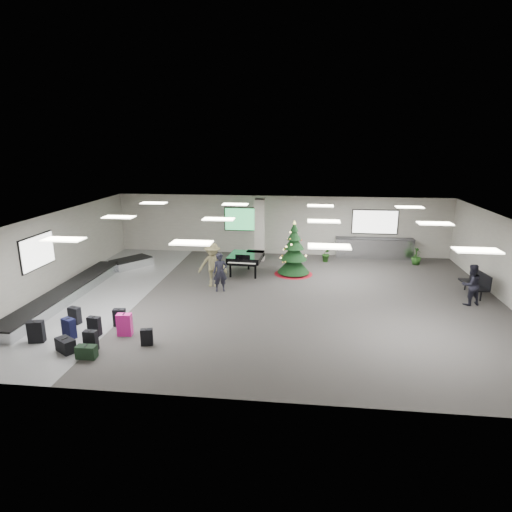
# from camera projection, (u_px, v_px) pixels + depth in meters

# --- Properties ---
(ground) EXTENTS (18.00, 18.00, 0.00)m
(ground) POSITION_uv_depth(u_px,v_px,m) (270.00, 298.00, 17.00)
(ground) COLOR #373332
(ground) RESTS_ON ground
(room_envelope) EXTENTS (18.02, 14.02, 3.21)m
(room_envelope) POSITION_uv_depth(u_px,v_px,m) (262.00, 237.00, 17.08)
(room_envelope) COLOR #A5A097
(room_envelope) RESTS_ON ground
(baggage_carousel) EXTENTS (2.28, 9.71, 0.43)m
(baggage_carousel) POSITION_uv_depth(u_px,v_px,m) (81.00, 286.00, 17.72)
(baggage_carousel) COLOR silver
(baggage_carousel) RESTS_ON ground
(service_counter) EXTENTS (4.05, 0.65, 1.08)m
(service_counter) POSITION_uv_depth(u_px,v_px,m) (374.00, 248.00, 22.69)
(service_counter) COLOR silver
(service_counter) RESTS_ON ground
(suitcase_0) EXTENTS (0.40, 0.23, 0.63)m
(suitcase_0) POSITION_uv_depth(u_px,v_px,m) (91.00, 340.00, 12.69)
(suitcase_0) COLOR black
(suitcase_0) RESTS_ON ground
(suitcase_1) EXTENTS (0.43, 0.27, 0.65)m
(suitcase_1) POSITION_uv_depth(u_px,v_px,m) (94.00, 326.00, 13.65)
(suitcase_1) COLOR black
(suitcase_1) RESTS_ON ground
(pink_suitcase) EXTENTS (0.49, 0.31, 0.74)m
(pink_suitcase) POSITION_uv_depth(u_px,v_px,m) (125.00, 325.00, 13.65)
(pink_suitcase) COLOR #EC1E95
(pink_suitcase) RESTS_ON ground
(suitcase_3) EXTENTS (0.42, 0.26, 0.61)m
(suitcase_3) POSITION_uv_depth(u_px,v_px,m) (120.00, 317.00, 14.38)
(suitcase_3) COLOR black
(suitcase_3) RESTS_ON ground
(navy_suitcase) EXTENTS (0.49, 0.41, 0.67)m
(navy_suitcase) POSITION_uv_depth(u_px,v_px,m) (69.00, 328.00, 13.46)
(navy_suitcase) COLOR black
(navy_suitcase) RESTS_ON ground
(suitcase_5) EXTENTS (0.50, 0.34, 0.71)m
(suitcase_5) POSITION_uv_depth(u_px,v_px,m) (36.00, 332.00, 13.17)
(suitcase_5) COLOR black
(suitcase_5) RESTS_ON ground
(green_duffel) EXTENTS (0.57, 0.29, 0.40)m
(green_duffel) POSITION_uv_depth(u_px,v_px,m) (86.00, 352.00, 12.24)
(green_duffel) COLOR black
(green_duffel) RESTS_ON ground
(suitcase_7) EXTENTS (0.39, 0.26, 0.54)m
(suitcase_7) POSITION_uv_depth(u_px,v_px,m) (147.00, 337.00, 13.01)
(suitcase_7) COLOR black
(suitcase_7) RESTS_ON ground
(suitcase_8) EXTENTS (0.45, 0.33, 0.61)m
(suitcase_8) POSITION_uv_depth(u_px,v_px,m) (75.00, 315.00, 14.54)
(suitcase_8) COLOR black
(suitcase_8) RESTS_ON ground
(black_duffel) EXTENTS (0.72, 0.63, 0.43)m
(black_duffel) POSITION_uv_depth(u_px,v_px,m) (66.00, 345.00, 12.61)
(black_duffel) COLOR black
(black_duffel) RESTS_ON ground
(christmas_tree) EXTENTS (1.79, 1.79, 2.55)m
(christmas_tree) POSITION_uv_depth(u_px,v_px,m) (294.00, 256.00, 19.85)
(christmas_tree) COLOR maroon
(christmas_tree) RESTS_ON ground
(grand_piano) EXTENTS (1.60, 2.00, 1.09)m
(grand_piano) POSITION_uv_depth(u_px,v_px,m) (245.00, 258.00, 19.89)
(grand_piano) COLOR black
(grand_piano) RESTS_ON ground
(bench) EXTENTS (0.72, 1.64, 1.00)m
(bench) POSITION_uv_depth(u_px,v_px,m) (477.00, 282.00, 17.14)
(bench) COLOR black
(bench) RESTS_ON ground
(traveler_a) EXTENTS (0.67, 0.54, 1.62)m
(traveler_a) POSITION_uv_depth(u_px,v_px,m) (220.00, 272.00, 17.60)
(traveler_a) COLOR black
(traveler_a) RESTS_ON ground
(traveler_b) EXTENTS (1.26, 0.75, 1.90)m
(traveler_b) POSITION_uv_depth(u_px,v_px,m) (213.00, 265.00, 18.15)
(traveler_b) COLOR olive
(traveler_b) RESTS_ON ground
(traveler_bench) EXTENTS (0.93, 0.83, 1.59)m
(traveler_bench) POSITION_uv_depth(u_px,v_px,m) (471.00, 285.00, 16.11)
(traveler_bench) COLOR black
(traveler_bench) RESTS_ON ground
(potted_plant_left) EXTENTS (0.57, 0.50, 0.87)m
(potted_plant_left) POSITION_uv_depth(u_px,v_px,m) (327.00, 254.00, 22.01)
(potted_plant_left) COLOR #133D14
(potted_plant_left) RESTS_ON ground
(potted_plant_right) EXTENTS (0.59, 0.59, 0.89)m
(potted_plant_right) POSITION_uv_depth(u_px,v_px,m) (416.00, 256.00, 21.53)
(potted_plant_right) COLOR #133D14
(potted_plant_right) RESTS_ON ground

